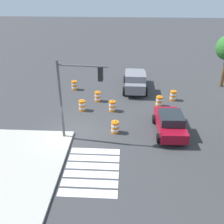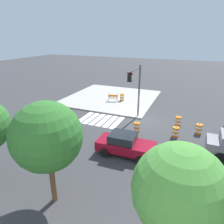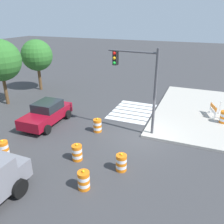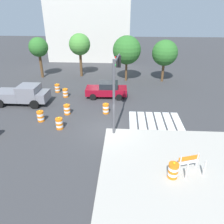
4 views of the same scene
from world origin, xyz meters
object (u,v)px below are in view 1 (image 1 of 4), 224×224
object	(u,v)px
traffic_barrel_far_curb	(173,96)
traffic_barrel_opposite_curb	(74,85)
traffic_barrel_median_near	(82,105)
traffic_barrel_crosswalk_end	(98,96)
traffic_barrel_median_far	(159,101)
traffic_light_pole	(76,87)
traffic_barrel_near_corner	(115,127)
pickup_truck	(135,81)
traffic_barrel_lane_center	(112,106)
sports_car	(170,123)

from	to	relation	value
traffic_barrel_far_curb	traffic_barrel_opposite_curb	size ratio (longest dim) A/B	1.00
traffic_barrel_median_near	traffic_barrel_crosswalk_end	bearing A→B (deg)	149.46
traffic_barrel_median_far	traffic_light_pole	size ratio (longest dim) A/B	0.19
traffic_barrel_near_corner	pickup_truck	bearing A→B (deg)	168.82
traffic_barrel_lane_center	traffic_light_pole	distance (m)	5.97
traffic_barrel_crosswalk_end	traffic_barrel_far_curb	world-z (taller)	same
sports_car	traffic_barrel_near_corner	xyz separation A→B (m)	(0.21, -3.96, -0.36)
traffic_light_pole	traffic_barrel_median_far	bearing A→B (deg)	132.55
traffic_barrel_lane_center	traffic_barrel_crosswalk_end	bearing A→B (deg)	-142.85
traffic_barrel_near_corner	traffic_light_pole	size ratio (longest dim) A/B	0.19
pickup_truck	traffic_barrel_crosswalk_end	size ratio (longest dim) A/B	5.07
traffic_barrel_median_near	traffic_light_pole	xyz separation A→B (m)	(4.38, 0.51, 3.46)
traffic_barrel_median_near	traffic_barrel_median_far	bearing A→B (deg)	100.53
pickup_truck	traffic_light_pole	size ratio (longest dim) A/B	0.94
pickup_truck	traffic_barrel_crosswalk_end	xyz separation A→B (m)	(2.84, -3.43, -0.52)
traffic_barrel_lane_center	sports_car	bearing A→B (deg)	53.42
traffic_barrel_far_curb	traffic_light_pole	distance (m)	10.77
pickup_truck	traffic_barrel_near_corner	world-z (taller)	pickup_truck
sports_car	traffic_barrel_near_corner	bearing A→B (deg)	-86.97
pickup_truck	traffic_barrel_opposite_curb	xyz separation A→B (m)	(0.25, -6.05, -0.52)
pickup_truck	traffic_barrel_near_corner	bearing A→B (deg)	-11.18
traffic_barrel_near_corner	traffic_barrel_crosswalk_end	xyz separation A→B (m)	(-5.32, -1.82, 0.00)
sports_car	traffic_barrel_near_corner	world-z (taller)	sports_car
traffic_barrel_crosswalk_end	traffic_barrel_median_near	bearing A→B (deg)	-30.54
traffic_barrel_opposite_curb	traffic_barrel_crosswalk_end	bearing A→B (deg)	45.32
traffic_barrel_median_near	traffic_barrel_lane_center	world-z (taller)	same
sports_car	traffic_barrel_far_curb	world-z (taller)	sports_car
pickup_truck	traffic_barrel_median_far	xyz separation A→B (m)	(3.53, 2.05, -0.52)
traffic_barrel_crosswalk_end	traffic_barrel_median_near	distance (m)	2.23
traffic_barrel_lane_center	traffic_barrel_near_corner	bearing A→B (deg)	6.49
traffic_barrel_near_corner	traffic_barrel_lane_center	size ratio (longest dim) A/B	1.00
traffic_barrel_median_near	traffic_barrel_opposite_curb	bearing A→B (deg)	-161.78
pickup_truck	traffic_barrel_crosswalk_end	bearing A→B (deg)	-50.44
pickup_truck	traffic_barrel_median_far	distance (m)	4.11
pickup_truck	traffic_barrel_median_far	size ratio (longest dim) A/B	5.07
traffic_barrel_median_near	traffic_barrel_opposite_curb	xyz separation A→B (m)	(-4.51, -1.49, 0.00)
traffic_barrel_near_corner	traffic_barrel_median_near	size ratio (longest dim) A/B	1.00
traffic_light_pole	pickup_truck	bearing A→B (deg)	156.05
traffic_barrel_crosswalk_end	traffic_barrel_median_near	size ratio (longest dim) A/B	1.00
traffic_barrel_near_corner	traffic_barrel_median_near	distance (m)	4.50
traffic_barrel_near_corner	traffic_barrel_median_near	bearing A→B (deg)	-139.03
sports_car	traffic_barrel_median_near	xyz separation A→B (m)	(-3.19, -6.91, -0.36)
sports_car	traffic_barrel_opposite_curb	bearing A→B (deg)	-132.53
traffic_barrel_near_corner	traffic_barrel_far_curb	world-z (taller)	same
traffic_barrel_near_corner	traffic_light_pole	world-z (taller)	traffic_light_pole
traffic_barrel_median_far	traffic_barrel_far_curb	distance (m)	1.90
traffic_barrel_median_far	traffic_barrel_lane_center	xyz separation A→B (m)	(1.19, -4.05, 0.00)
traffic_barrel_near_corner	traffic_barrel_median_near	xyz separation A→B (m)	(-3.40, -2.95, 0.00)
traffic_barrel_crosswalk_end	traffic_light_pole	size ratio (longest dim) A/B	0.19
sports_car	traffic_light_pole	distance (m)	7.21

